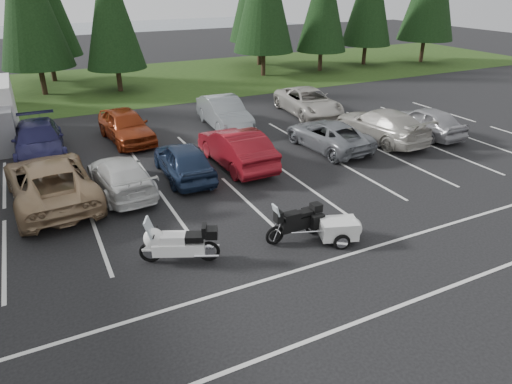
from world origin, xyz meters
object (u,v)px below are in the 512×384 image
object	(u,v)px
car_near_7	(380,125)
car_near_6	(328,135)
car_near_3	(121,175)
car_near_8	(426,121)
touring_motorcycle	(179,240)
car_near_4	(184,160)
car_far_2	(126,126)
adventure_motorcycle	(295,220)
car_near_5	(236,148)
car_far_4	(308,102)
cargo_trailer	(338,231)
car_far_3	(224,113)
car_near_2	(50,181)
car_far_1	(39,140)

from	to	relation	value
car_near_7	car_near_6	bearing A→B (deg)	-5.83
car_near_3	car_near_8	size ratio (longest dim) A/B	1.04
touring_motorcycle	car_near_4	bearing A→B (deg)	94.97
car_near_7	car_far_2	world-z (taller)	car_far_2
adventure_motorcycle	car_near_3	bearing A→B (deg)	123.84
car_near_5	adventure_motorcycle	size ratio (longest dim) A/B	2.18
car_far_2	touring_motorcycle	world-z (taller)	car_far_2
car_near_3	car_near_7	size ratio (longest dim) A/B	0.85
car_near_5	adventure_motorcycle	world-z (taller)	car_near_5
car_far_4	adventure_motorcycle	bearing A→B (deg)	-118.99
cargo_trailer	car_near_4	bearing A→B (deg)	130.26
car_near_8	car_far_3	distance (m)	10.68
car_near_2	adventure_motorcycle	bearing A→B (deg)	132.29
car_near_5	touring_motorcycle	distance (m)	7.69
car_near_8	adventure_motorcycle	xyz separation A→B (m)	(-11.52, -6.02, -0.06)
car_near_2	car_near_5	size ratio (longest dim) A/B	1.20
car_near_5	car_far_2	bearing A→B (deg)	-57.87
car_near_7	car_far_3	distance (m)	8.31
car_near_4	car_far_4	distance (m)	11.38
touring_motorcycle	adventure_motorcycle	size ratio (longest dim) A/B	1.13
car_near_6	car_near_7	bearing A→B (deg)	174.20
car_near_5	car_near_3	bearing A→B (deg)	4.63
car_near_4	car_far_3	xyz separation A→B (m)	(4.20, 5.65, 0.08)
car_near_3	car_far_3	distance (m)	9.03
car_near_4	car_near_8	distance (m)	13.07
car_near_4	car_far_1	size ratio (longest dim) A/B	0.82
cargo_trailer	car_near_6	bearing A→B (deg)	77.07
car_far_2	car_far_3	distance (m)	5.33
car_near_4	car_far_1	world-z (taller)	car_far_1
car_near_4	cargo_trailer	xyz separation A→B (m)	(2.69, -7.07, -0.36)
car_near_7	car_far_4	xyz separation A→B (m)	(-0.67, 5.69, -0.03)
car_near_2	adventure_motorcycle	size ratio (longest dim) A/B	2.62
car_near_2	cargo_trailer	xyz separation A→B (m)	(7.78, -7.03, -0.45)
car_far_4	adventure_motorcycle	distance (m)	14.69
car_near_2	car_near_3	world-z (taller)	car_near_2
cargo_trailer	car_far_1	bearing A→B (deg)	141.99
car_far_3	car_far_2	bearing A→B (deg)	-177.78
car_near_4	car_near_3	bearing A→B (deg)	8.14
cargo_trailer	adventure_motorcycle	bearing A→B (deg)	166.39
car_near_4	car_far_4	size ratio (longest dim) A/B	0.80
car_near_3	car_far_2	world-z (taller)	car_far_2
car_near_3	car_far_2	size ratio (longest dim) A/B	0.98
car_near_6	cargo_trailer	distance (m)	8.69
adventure_motorcycle	car_far_3	bearing A→B (deg)	76.82
car_near_3	adventure_motorcycle	size ratio (longest dim) A/B	2.03
car_far_4	adventure_motorcycle	xyz separation A→B (m)	(-8.22, -12.17, -0.06)
car_near_8	car_far_1	bearing A→B (deg)	-16.81
car_near_6	car_near_5	bearing A→B (deg)	-3.56
car_near_3	car_near_7	xyz separation A→B (m)	(13.05, 0.44, 0.12)
car_near_2	car_near_8	distance (m)	18.15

